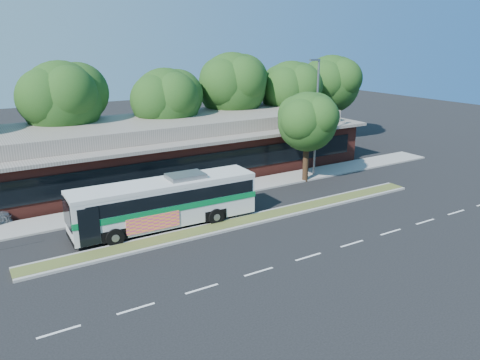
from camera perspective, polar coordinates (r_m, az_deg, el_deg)
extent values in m
plane|color=black|center=(27.72, 1.71, -5.45)|extent=(120.00, 120.00, 0.00)
cube|color=#4A5624|center=(28.16, 1.04, -4.91)|extent=(26.00, 1.10, 0.15)
cube|color=gray|center=(32.90, -4.40, -1.72)|extent=(44.00, 2.60, 0.12)
cube|color=#58221B|center=(38.25, -8.99, 3.18)|extent=(32.00, 10.00, 3.20)
cube|color=#6E655D|center=(37.89, -9.11, 5.71)|extent=(33.20, 11.20, 0.24)
cube|color=#6E655D|center=(37.77, -9.16, 6.65)|extent=(30.00, 8.00, 1.00)
cube|color=black|center=(33.77, -5.68, 1.65)|extent=(30.00, 0.06, 1.60)
cylinder|color=slate|center=(36.74, 9.27, 7.23)|extent=(0.16, 0.16, 9.00)
cube|color=slate|center=(36.01, 9.12, 14.25)|extent=(0.90, 0.18, 0.14)
cylinder|color=black|center=(39.01, -20.30, 3.35)|extent=(0.44, 0.44, 4.20)
sphere|color=#163D14|center=(38.35, -20.89, 9.02)|extent=(6.00, 6.00, 6.00)
sphere|color=#163D14|center=(39.01, -19.13, 10.02)|extent=(4.68, 4.68, 4.68)
cylinder|color=black|center=(40.36, -8.81, 4.33)|extent=(0.44, 0.44, 3.78)
sphere|color=#163D14|center=(39.75, -9.04, 9.36)|extent=(5.60, 5.60, 5.60)
sphere|color=#163D14|center=(40.57, -7.64, 10.21)|extent=(4.37, 4.37, 4.37)
cylinder|color=black|center=(44.25, -0.94, 6.05)|extent=(0.44, 0.44, 4.41)
sphere|color=#163D14|center=(43.66, -0.96, 11.30)|extent=(6.20, 6.20, 6.20)
sphere|color=#163D14|center=(44.74, 0.30, 12.07)|extent=(4.84, 4.84, 4.84)
cylinder|color=black|center=(46.80, 6.07, 6.22)|extent=(0.44, 0.44, 3.86)
sphere|color=#163D14|center=(46.26, 6.21, 10.69)|extent=(5.80, 5.80, 5.80)
sphere|color=#163D14|center=(47.36, 7.18, 11.37)|extent=(4.52, 4.52, 4.52)
cylinder|color=black|center=(51.33, 10.76, 7.11)|extent=(0.44, 0.44, 4.12)
sphere|color=#163D14|center=(50.83, 11.00, 11.39)|extent=(6.00, 6.00, 6.00)
sphere|color=#163D14|center=(52.04, 11.82, 12.00)|extent=(4.68, 4.68, 4.68)
cube|color=beige|center=(27.20, -9.12, -2.66)|extent=(10.76, 2.56, 2.46)
cube|color=black|center=(27.13, -8.64, -1.58)|extent=(9.91, 2.58, 0.74)
cube|color=beige|center=(26.84, -9.23, -0.39)|extent=(10.78, 2.58, 0.23)
cube|color=#046B31|center=(27.22, -9.12, -2.80)|extent=(10.82, 2.62, 0.34)
cube|color=black|center=(25.84, -20.34, -3.90)|extent=(0.11, 2.00, 1.53)
cube|color=black|center=(29.22, 0.68, 0.15)|extent=(0.10, 1.87, 0.98)
cube|color=#DF416B|center=(26.03, -10.51, -5.15)|extent=(3.03, 0.13, 0.89)
cube|color=slate|center=(27.25, -6.63, 0.49)|extent=(2.18, 1.48, 0.27)
cylinder|color=black|center=(25.67, -15.02, -6.76)|extent=(0.99, 0.35, 0.98)
cylinder|color=black|center=(27.69, -16.27, -5.09)|extent=(0.99, 0.35, 0.98)
cylinder|color=black|center=(27.60, -2.98, -4.47)|extent=(0.99, 0.35, 0.98)
cylinder|color=black|center=(29.49, -4.96, -3.09)|extent=(0.99, 0.35, 0.98)
cylinder|color=black|center=(35.89, 8.01, 2.38)|extent=(0.44, 0.44, 3.27)
sphere|color=#163D14|center=(35.27, 8.21, 7.04)|extent=(4.41, 4.41, 4.41)
sphere|color=#163D14|center=(36.10, 9.13, 7.79)|extent=(3.44, 3.44, 3.44)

